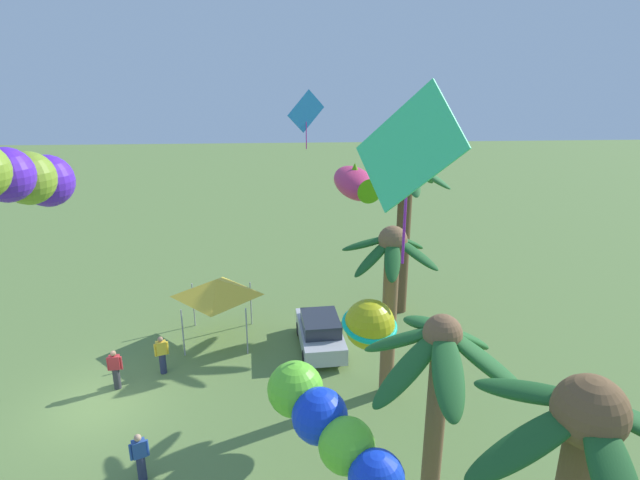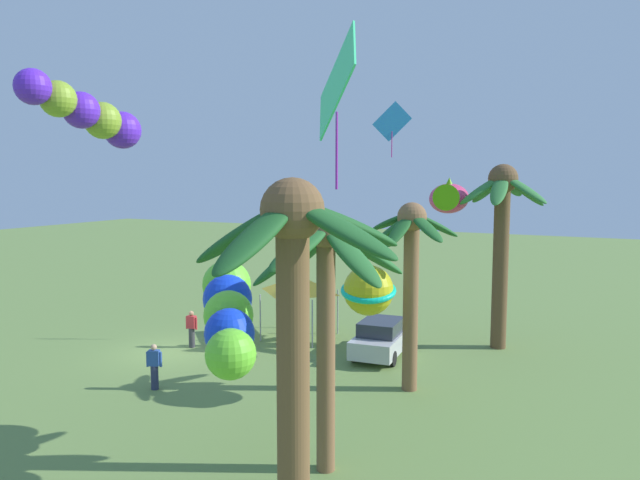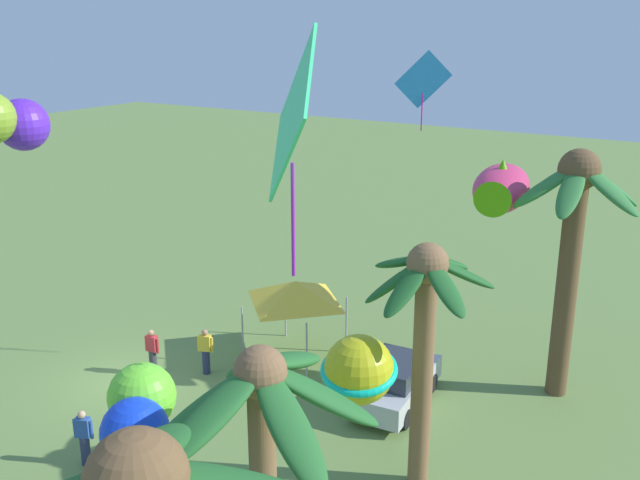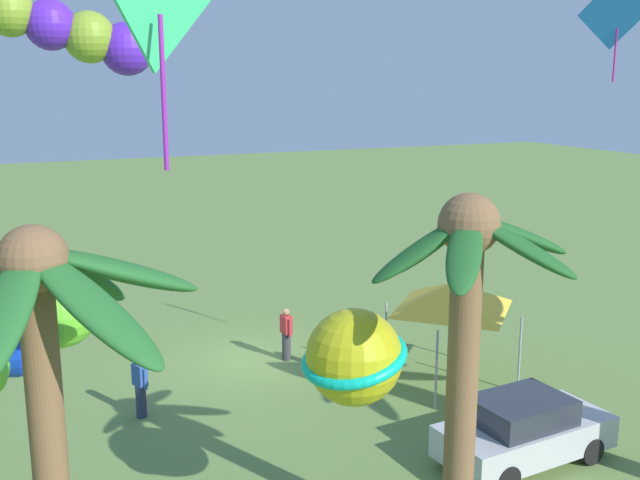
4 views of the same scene
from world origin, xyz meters
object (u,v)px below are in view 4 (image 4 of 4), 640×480
palm_tree_0 (465,305)px  kite_ball_1 (354,357)px  parked_car_0 (524,430)px  festival_tent (453,296)px  spectator_1 (337,345)px  kite_diamond_0 (619,9)px  palm_tree_1 (43,344)px  kite_tube_4 (60,28)px  spectator_2 (286,334)px  spectator_0 (140,386)px

palm_tree_0 → kite_ball_1: (1.54, -0.93, -0.97)m
parked_car_0 → festival_tent: (-1.03, -4.35, 1.72)m
spectator_1 → kite_diamond_0: (-3.71, 5.80, 8.81)m
palm_tree_0 → kite_diamond_0: bearing=-153.9°
palm_tree_1 → kite_tube_4: (-1.39, -9.26, 4.47)m
palm_tree_1 → kite_tube_4: 10.38m
spectator_1 → kite_tube_4: size_ratio=0.35×
palm_tree_0 → spectator_2: bearing=-94.6°
parked_car_0 → spectator_0: size_ratio=2.53×
kite_ball_1 → kite_tube_4: kite_tube_4 is taller
palm_tree_1 → festival_tent: palm_tree_1 is taller
spectator_2 → spectator_1: bearing=122.4°
parked_car_0 → spectator_1: spectator_1 is taller
palm_tree_0 → kite_tube_4: kite_tube_4 is taller
parked_car_0 → spectator_0: spectator_0 is taller
palm_tree_1 → kite_tube_4: size_ratio=1.40×
spectator_2 → festival_tent: festival_tent is taller
spectator_1 → festival_tent: festival_tent is taller
palm_tree_1 → kite_ball_1: (-4.86, -0.81, -1.23)m
palm_tree_1 → spectator_2: 12.88m
festival_tent → kite_diamond_0: (-1.17, 3.90, 7.16)m
spectator_2 → palm_tree_0: bearing=85.4°
spectator_0 → spectator_2: (-4.69, -2.10, 0.00)m
spectator_1 → kite_tube_4: (6.77, -0.89, 8.54)m
palm_tree_0 → spectator_1: bearing=-101.7°
spectator_2 → kite_diamond_0: (-4.66, 7.29, 8.81)m
kite_diamond_0 → palm_tree_1: bearing=12.2°
kite_diamond_0 → spectator_2: bearing=-57.4°
palm_tree_1 → festival_tent: size_ratio=2.26×
kite_diamond_0 → parked_car_0: bearing=11.6°
kite_diamond_0 → kite_tube_4: 12.44m
spectator_1 → spectator_2: size_ratio=1.00×
spectator_0 → kite_tube_4: kite_tube_4 is taller
festival_tent → kite_diamond_0: kite_diamond_0 is taller
spectator_2 → spectator_0: bearing=24.1°
festival_tent → parked_car_0: bearing=76.7°
festival_tent → palm_tree_0: bearing=56.8°
kite_tube_4 → spectator_2: bearing=-174.1°
palm_tree_0 → spectator_2: size_ratio=4.06×
spectator_2 → kite_diamond_0: size_ratio=0.67×
palm_tree_0 → kite_diamond_0: kite_diamond_0 is taller
spectator_0 → kite_tube_4: 8.75m
spectator_2 → kite_tube_4: (5.82, 0.60, 8.54)m
kite_ball_1 → festival_tent: bearing=-135.9°
palm_tree_0 → festival_tent: (-4.31, -6.59, -2.16)m
kite_tube_4 → palm_tree_1: bearing=81.5°
kite_diamond_0 → palm_tree_0: bearing=26.1°
palm_tree_0 → kite_diamond_0: 7.89m
parked_car_0 → spectator_1: bearing=-76.3°
palm_tree_0 → spectator_0: size_ratio=4.06×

